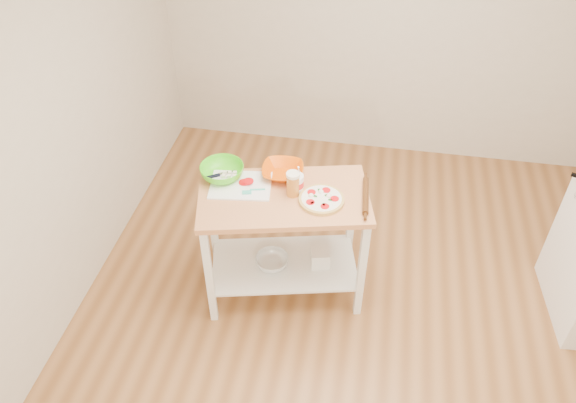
% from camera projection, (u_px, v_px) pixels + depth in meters
% --- Properties ---
extents(room_shell, '(4.04, 4.54, 2.74)m').
position_uv_depth(room_shell, '(375.00, 178.00, 3.05)').
color(room_shell, '#996538').
rests_on(room_shell, ground).
extents(prep_island, '(1.22, 0.84, 0.90)m').
position_uv_depth(prep_island, '(284.00, 224.00, 3.80)').
color(prep_island, tan).
rests_on(prep_island, ground).
extents(pizza, '(0.29, 0.29, 0.05)m').
position_uv_depth(pizza, '(321.00, 199.00, 3.58)').
color(pizza, '#D8B15C').
rests_on(pizza, prep_island).
extents(cutting_board, '(0.43, 0.35, 0.04)m').
position_uv_depth(cutting_board, '(240.00, 185.00, 3.70)').
color(cutting_board, white).
rests_on(cutting_board, prep_island).
extents(spatula, '(0.15, 0.08, 0.01)m').
position_uv_depth(spatula, '(253.00, 191.00, 3.64)').
color(spatula, '#3EBCA5').
rests_on(spatula, cutting_board).
extents(knife, '(0.24, 0.17, 0.01)m').
position_uv_depth(knife, '(219.00, 175.00, 3.77)').
color(knife, silver).
rests_on(knife, cutting_board).
extents(orange_bowl, '(0.30, 0.30, 0.07)m').
position_uv_depth(orange_bowl, '(283.00, 171.00, 3.77)').
color(orange_bowl, '#E05101').
rests_on(orange_bowl, prep_island).
extents(green_bowl, '(0.38, 0.38, 0.09)m').
position_uv_depth(green_bowl, '(222.00, 172.00, 3.75)').
color(green_bowl, '#4AD719').
rests_on(green_bowl, prep_island).
extents(beer_pint, '(0.09, 0.09, 0.17)m').
position_uv_depth(beer_pint, '(293.00, 184.00, 3.58)').
color(beer_pint, '#BC6F26').
rests_on(beer_pint, prep_island).
extents(yogurt_tub, '(0.10, 0.10, 0.22)m').
position_uv_depth(yogurt_tub, '(296.00, 183.00, 3.63)').
color(yogurt_tub, white).
rests_on(yogurt_tub, prep_island).
extents(rolling_pin, '(0.06, 0.35, 0.04)m').
position_uv_depth(rolling_pin, '(366.00, 196.00, 3.60)').
color(rolling_pin, '#4E2B11').
rests_on(rolling_pin, prep_island).
extents(shelf_glass_bowl, '(0.32, 0.32, 0.08)m').
position_uv_depth(shelf_glass_bowl, '(272.00, 261.00, 4.01)').
color(shelf_glass_bowl, silver).
rests_on(shelf_glass_bowl, prep_island).
extents(shelf_bin, '(0.16, 0.16, 0.13)m').
position_uv_depth(shelf_bin, '(320.00, 257.00, 4.00)').
color(shelf_bin, white).
rests_on(shelf_bin, prep_island).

